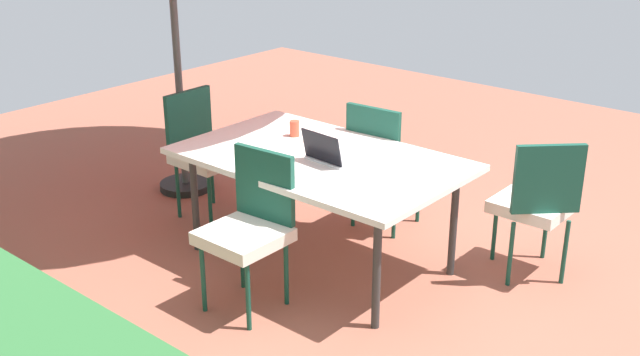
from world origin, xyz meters
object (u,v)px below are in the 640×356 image
object	(u,v)px
chair_east	(203,148)
cup	(295,129)
chair_north	(250,223)
chair_south	(383,159)
dining_table	(320,163)
chair_southwest	(537,200)
laptop	(329,155)

from	to	relation	value
chair_east	cup	bearing A→B (deg)	-78.96
chair_north	cup	distance (m)	1.04
chair_south	dining_table	bearing A→B (deg)	86.44
dining_table	chair_southwest	bearing A→B (deg)	-148.02
laptop	chair_south	bearing A→B (deg)	-76.84
laptop	cup	bearing A→B (deg)	-20.62
chair_north	chair_south	bearing A→B (deg)	87.37
chair_north	laptop	xyz separation A→B (m)	(-0.07, -0.66, 0.27)
chair_east	laptop	distance (m)	1.34
dining_table	cup	distance (m)	0.46
chair_east	chair_southwest	world-z (taller)	same
dining_table	chair_north	size ratio (longest dim) A/B	1.92
dining_table	laptop	world-z (taller)	laptop
chair_east	cup	distance (m)	0.86
dining_table	chair_south	bearing A→B (deg)	-89.42
cup	laptop	bearing A→B (deg)	154.96
chair_east	cup	world-z (taller)	chair_east
chair_south	chair_east	size ratio (longest dim) A/B	1.00
chair_south	laptop	world-z (taller)	laptop
laptop	cup	xyz separation A→B (m)	(0.52, -0.24, 0.01)
chair_east	laptop	xyz separation A→B (m)	(-1.31, 0.07, 0.27)
chair_east	chair_north	bearing A→B (deg)	-121.52
chair_north	chair_east	world-z (taller)	same
chair_south	chair_east	xyz separation A→B (m)	(1.19, 0.70, 0.00)
dining_table	cup	bearing A→B (deg)	-26.27
chair_east	chair_southwest	distance (m)	2.51
dining_table	cup	world-z (taller)	cup
dining_table	chair_east	size ratio (longest dim) A/B	1.92
chair_south	cup	world-z (taller)	chair_south
dining_table	laptop	distance (m)	0.15
laptop	chair_southwest	bearing A→B (deg)	-139.60
laptop	cup	world-z (taller)	laptop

